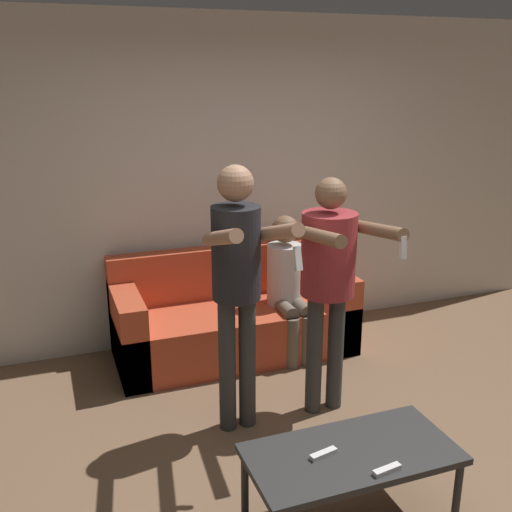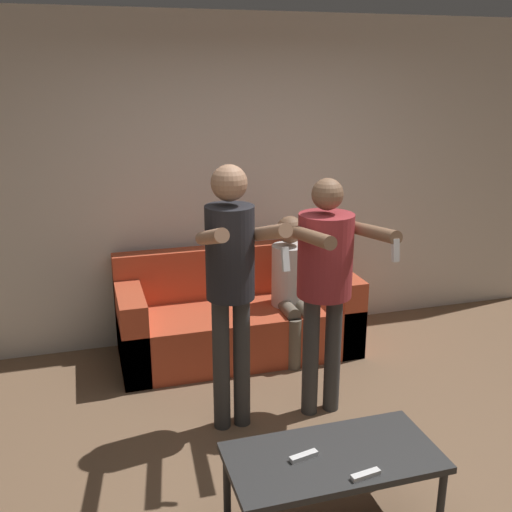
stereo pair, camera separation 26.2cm
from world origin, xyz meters
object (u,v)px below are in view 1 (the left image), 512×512
object	(u,v)px
coffee_table	(351,458)
couch	(233,319)
person_standing_right	(329,269)
person_seated	(288,281)
person_standing_left	(237,272)
remote_far	(323,454)
remote_near	(387,470)

from	to	relation	value
coffee_table	couch	bearing A→B (deg)	88.35
person_standing_right	person_seated	distance (m)	1.00
coffee_table	person_standing_left	bearing A→B (deg)	103.80
person_seated	remote_far	size ratio (longest dim) A/B	7.48
coffee_table	remote_far	xyz separation A→B (m)	(-0.15, 0.01, 0.05)
person_seated	coffee_table	size ratio (longest dim) A/B	1.09
coffee_table	remote_near	bearing A→B (deg)	-69.30
couch	remote_near	bearing A→B (deg)	-89.61
couch	person_standing_right	world-z (taller)	person_standing_right
person_standing_right	person_seated	bearing A→B (deg)	83.67
person_seated	remote_near	world-z (taller)	person_seated
person_standing_left	person_standing_right	distance (m)	0.63
couch	person_seated	world-z (taller)	person_seated
person_standing_right	person_seated	size ratio (longest dim) A/B	1.41
person_standing_right	remote_near	world-z (taller)	person_standing_right
person_seated	coffee_table	xyz separation A→B (m)	(-0.47, -1.94, -0.24)
person_seated	remote_far	bearing A→B (deg)	-108.01
couch	coffee_table	size ratio (longest dim) A/B	1.81
person_standing_left	couch	bearing A→B (deg)	73.66
couch	coffee_table	distance (m)	2.10
person_standing_right	remote_far	distance (m)	1.29
person_standing_right	remote_near	distance (m)	1.40
remote_far	person_standing_right	bearing A→B (deg)	62.72
coffee_table	person_standing_right	bearing A→B (deg)	70.08
person_standing_left	remote_near	distance (m)	1.42
couch	remote_far	bearing A→B (deg)	-95.80
person_standing_left	person_standing_right	world-z (taller)	person_standing_left
person_standing_right	coffee_table	bearing A→B (deg)	-109.92
coffee_table	remote_far	world-z (taller)	remote_far
couch	person_standing_left	size ratio (longest dim) A/B	1.11
person_standing_right	coffee_table	distance (m)	1.27
couch	person_seated	distance (m)	0.56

